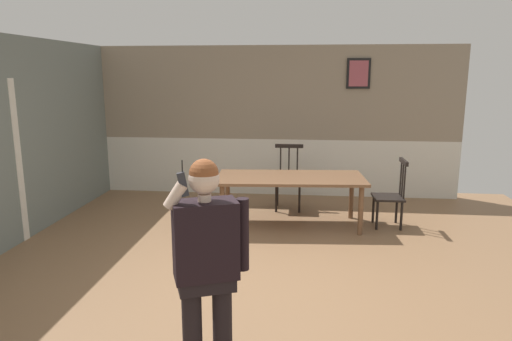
# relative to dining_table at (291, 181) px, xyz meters

# --- Properties ---
(ground_plane) EXTENTS (8.28, 8.28, 0.00)m
(ground_plane) POSITION_rel_dining_table_xyz_m (-0.32, -1.97, -0.65)
(ground_plane) COLOR #846042
(room_back_partition) EXTENTS (6.37, 0.17, 2.63)m
(room_back_partition) POSITION_rel_dining_table_xyz_m (-0.32, 1.80, 0.62)
(room_back_partition) COLOR gray
(room_back_partition) RESTS_ON ground_plane
(dining_table) EXTENTS (2.14, 1.10, 0.72)m
(dining_table) POSITION_rel_dining_table_xyz_m (0.00, 0.00, 0.00)
(dining_table) COLOR brown
(dining_table) RESTS_ON ground_plane
(chair_near_window) EXTENTS (0.42, 0.42, 0.98)m
(chair_near_window) POSITION_rel_dining_table_xyz_m (1.42, 0.10, -0.19)
(chair_near_window) COLOR black
(chair_near_window) RESTS_ON ground_plane
(chair_by_doorway) EXTENTS (0.46, 0.46, 1.03)m
(chair_by_doorway) POSITION_rel_dining_table_xyz_m (-0.06, 0.86, -0.16)
(chair_by_doorway) COLOR black
(chair_by_doorway) RESTS_ON ground_plane
(person_figure) EXTENTS (0.55, 0.38, 1.61)m
(person_figure) POSITION_rel_dining_table_xyz_m (-0.47, -3.49, 0.27)
(person_figure) COLOR black
(person_figure) RESTS_ON ground_plane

